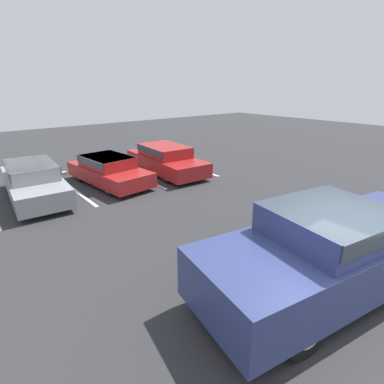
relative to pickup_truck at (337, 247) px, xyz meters
name	(u,v)px	position (x,y,z in m)	size (l,w,h in m)	color
ground_plane	(343,319)	(-0.72, -0.63, -0.93)	(60.00, 60.00, 0.00)	#2D2D30
stall_stripe_b	(75,190)	(-2.09, 9.46, -0.93)	(0.12, 4.45, 0.01)	white
stall_stripe_c	(139,177)	(0.82, 9.46, -0.93)	(0.12, 4.45, 0.01)	white
stall_stripe_d	(189,167)	(3.72, 9.46, -0.93)	(0.12, 4.45, 0.01)	white
pickup_truck	(337,247)	(0.00, 0.00, 0.00)	(6.34, 3.11, 1.83)	navy
parked_sedan_a	(33,180)	(-3.50, 9.52, -0.23)	(2.01, 4.77, 1.32)	gray
parked_sedan_b	(109,169)	(-0.64, 9.37, -0.30)	(2.17, 4.39, 1.19)	maroon
parked_sedan_c	(166,158)	(2.21, 9.32, -0.24)	(2.10, 4.89, 1.29)	maroon
wheel_stop_curb	(45,176)	(-2.55, 12.00, -0.86)	(1.83, 0.20, 0.14)	#B7B2A8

